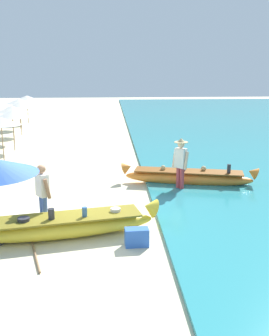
% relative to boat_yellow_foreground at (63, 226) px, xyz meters
% --- Properties ---
extents(ground_plane, '(80.00, 80.00, 0.00)m').
position_rel_boat_yellow_foreground_xyz_m(ground_plane, '(-0.13, 0.91, -0.29)').
color(ground_plane, beige).
extents(boat_yellow_foreground, '(4.74, 1.66, 0.83)m').
position_rel_boat_yellow_foreground_xyz_m(boat_yellow_foreground, '(0.00, 0.00, 0.00)').
color(boat_yellow_foreground, yellow).
rests_on(boat_yellow_foreground, ground).
extents(boat_orange_midground, '(4.60, 1.64, 0.81)m').
position_rel_boat_yellow_foreground_xyz_m(boat_orange_midground, '(3.81, 4.02, -0.01)').
color(boat_orange_midground, orange).
rests_on(boat_orange_midground, ground).
extents(person_vendor_hatted, '(0.53, 0.54, 1.75)m').
position_rel_boat_yellow_foreground_xyz_m(person_vendor_hatted, '(3.41, 3.40, 0.72)').
color(person_vendor_hatted, '#B2383D').
rests_on(person_vendor_hatted, ground).
extents(person_tourist_customer, '(0.47, 0.56, 1.64)m').
position_rel_boat_yellow_foreground_xyz_m(person_tourist_customer, '(-0.55, 0.66, 0.64)').
color(person_tourist_customer, '#3D5BA8').
rests_on(person_tourist_customer, ground).
extents(parasol_row_0, '(1.60, 1.60, 1.91)m').
position_rel_boat_yellow_foreground_xyz_m(parasol_row_0, '(-3.28, 7.71, 1.46)').
color(parasol_row_0, '#8E6B47').
rests_on(parasol_row_0, ground).
extents(parasol_row_1, '(1.60, 1.60, 1.91)m').
position_rel_boat_yellow_foreground_xyz_m(parasol_row_1, '(-3.38, 10.21, 1.46)').
color(parasol_row_1, '#8E6B47').
rests_on(parasol_row_1, ground).
extents(parasol_row_2, '(1.60, 1.60, 1.91)m').
position_rel_boat_yellow_foreground_xyz_m(parasol_row_2, '(-3.86, 12.32, 1.46)').
color(parasol_row_2, '#8E6B47').
rests_on(parasol_row_2, ground).
extents(parasol_row_3, '(1.60, 1.60, 1.91)m').
position_rel_boat_yellow_foreground_xyz_m(parasol_row_3, '(-3.91, 14.48, 1.46)').
color(parasol_row_3, '#8E6B47').
rests_on(parasol_row_3, ground).
extents(parasol_row_4, '(1.60, 1.60, 1.91)m').
position_rel_boat_yellow_foreground_xyz_m(parasol_row_4, '(-4.49, 16.97, 1.46)').
color(parasol_row_4, '#8E6B47').
rests_on(parasol_row_4, ground).
extents(parasol_row_5, '(1.60, 1.60, 1.91)m').
position_rel_boat_yellow_foreground_xyz_m(parasol_row_5, '(-4.44, 19.35, 1.46)').
color(parasol_row_5, '#8E6B47').
rests_on(parasol_row_5, ground).
extents(cooler_box, '(0.56, 0.31, 0.42)m').
position_rel_boat_yellow_foreground_xyz_m(cooler_box, '(1.72, -0.59, -0.08)').
color(cooler_box, blue).
rests_on(cooler_box, ground).
extents(paddle, '(0.67, 1.73, 0.05)m').
position_rel_boat_yellow_foreground_xyz_m(paddle, '(-0.59, -0.68, -0.26)').
color(paddle, '#8E6B47').
rests_on(paddle, ground).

